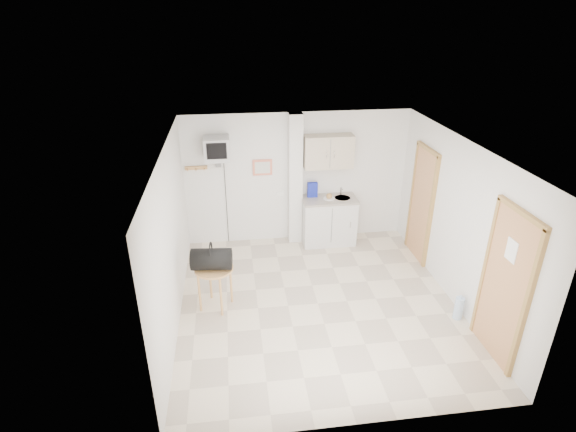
{
  "coord_description": "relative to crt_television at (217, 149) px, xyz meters",
  "views": [
    {
      "loc": [
        -1.22,
        -5.64,
        4.19
      ],
      "look_at": [
        -0.39,
        0.6,
        1.25
      ],
      "focal_mm": 28.0,
      "sensor_mm": 36.0,
      "label": 1
    }
  ],
  "objects": [
    {
      "name": "round_table",
      "position": [
        -0.11,
        -1.88,
        -1.35
      ],
      "size": [
        0.58,
        0.58,
        0.69
      ],
      "rotation": [
        0.0,
        0.0,
        0.34
      ],
      "color": "tan",
      "rests_on": "ground"
    },
    {
      "name": "ground",
      "position": [
        1.45,
        -2.02,
        -1.94
      ],
      "size": [
        4.5,
        4.5,
        0.0
      ],
      "primitive_type": "plane",
      "color": "beige",
      "rests_on": "ground"
    },
    {
      "name": "crt_television",
      "position": [
        0.0,
        0.0,
        0.0
      ],
      "size": [
        0.44,
        0.45,
        2.15
      ],
      "color": "slate",
      "rests_on": "ground"
    },
    {
      "name": "room_envelope",
      "position": [
        1.69,
        -1.93,
        -0.4
      ],
      "size": [
        4.24,
        4.54,
        2.55
      ],
      "color": "white",
      "rests_on": "ground"
    },
    {
      "name": "duffel_bag",
      "position": [
        -0.13,
        -1.91,
        -1.08
      ],
      "size": [
        0.61,
        0.38,
        0.43
      ],
      "rotation": [
        0.0,
        0.0,
        -0.1
      ],
      "color": "black",
      "rests_on": "round_table"
    },
    {
      "name": "kitchenette",
      "position": [
        2.02,
        -0.02,
        -1.13
      ],
      "size": [
        1.03,
        0.58,
        2.1
      ],
      "color": "silver",
      "rests_on": "ground"
    },
    {
      "name": "water_bottle",
      "position": [
        3.43,
        -2.64,
        -1.76
      ],
      "size": [
        0.13,
        0.13,
        0.4
      ],
      "color": "#ACCAED",
      "rests_on": "ground"
    }
  ]
}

